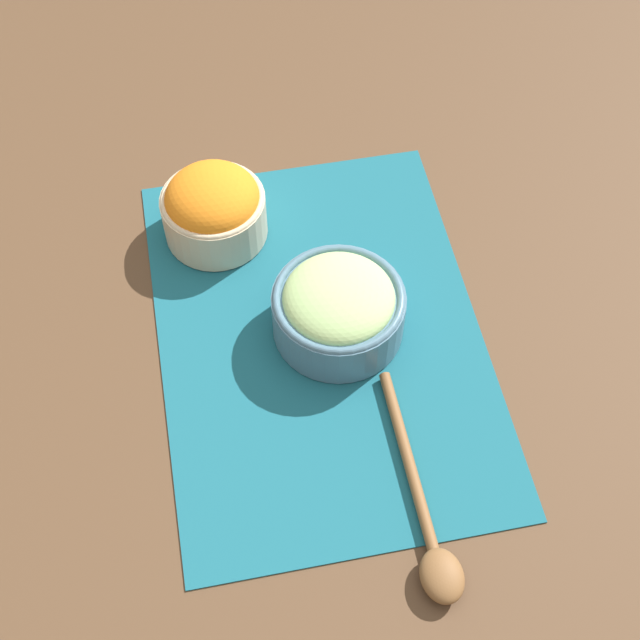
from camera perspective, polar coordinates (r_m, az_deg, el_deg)
ground_plane at (r=1.01m, az=0.00°, el=-1.07°), size 3.00×3.00×0.00m
placemat at (r=1.00m, az=0.00°, el=-1.01°), size 0.52×0.36×0.00m
carrot_bowl at (r=1.06m, az=-6.84°, el=7.17°), size 0.12×0.12×0.09m
cucumber_bowl at (r=0.97m, az=1.19°, el=0.82°), size 0.15×0.15×0.08m
wooden_spoon at (r=0.90m, az=7.02°, el=-13.36°), size 0.25×0.04×0.02m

